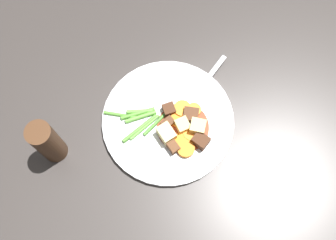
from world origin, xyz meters
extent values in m
plane|color=#383330|center=(0.00, 0.00, 0.00)|extent=(3.00, 3.00, 0.00)
cylinder|color=white|center=(0.00, 0.00, 0.01)|extent=(0.27, 0.27, 0.01)
cylinder|color=#93381E|center=(0.03, -0.01, 0.01)|extent=(0.10, 0.10, 0.00)
cylinder|color=orange|center=(0.03, 0.02, 0.02)|extent=(0.04, 0.04, 0.01)
cylinder|color=orange|center=(0.02, 0.00, 0.02)|extent=(0.04, 0.04, 0.01)
cylinder|color=orange|center=(0.03, -0.04, 0.02)|extent=(0.03, 0.03, 0.01)
cylinder|color=orange|center=(0.05, -0.02, 0.02)|extent=(0.04, 0.04, 0.01)
cylinder|color=orange|center=(0.04, -0.06, 0.02)|extent=(0.04, 0.04, 0.01)
cylinder|color=orange|center=(0.05, 0.02, 0.02)|extent=(0.03, 0.03, 0.01)
cube|color=#EAD68C|center=(0.00, -0.03, 0.03)|extent=(0.04, 0.04, 0.03)
cube|color=#E5CC7A|center=(0.03, -0.01, 0.02)|extent=(0.04, 0.04, 0.02)
cube|color=#E5CC7A|center=(0.06, -0.01, 0.03)|extent=(0.03, 0.03, 0.03)
cube|color=#56331E|center=(0.04, 0.01, 0.02)|extent=(0.03, 0.03, 0.02)
cube|color=#4C2B19|center=(0.07, -0.04, 0.02)|extent=(0.04, 0.04, 0.02)
cube|color=#56331E|center=(0.00, -0.01, 0.02)|extent=(0.03, 0.03, 0.02)
cube|color=brown|center=(0.02, -0.06, 0.02)|extent=(0.03, 0.03, 0.02)
cube|color=#4C2B19|center=(0.00, 0.02, 0.02)|extent=(0.03, 0.03, 0.02)
cylinder|color=#66AD42|center=(-0.06, 0.01, 0.02)|extent=(0.05, 0.02, 0.01)
cylinder|color=#599E38|center=(-0.06, 0.01, 0.02)|extent=(0.07, 0.03, 0.01)
cylinder|color=#66AD42|center=(-0.04, -0.02, 0.02)|extent=(0.05, 0.06, 0.01)
cylinder|color=#599E38|center=(-0.05, -0.02, 0.02)|extent=(0.06, 0.07, 0.01)
cylinder|color=#4C8E33|center=(-0.02, -0.01, 0.02)|extent=(0.04, 0.05, 0.01)
cylinder|color=#66AD42|center=(-0.05, 0.00, 0.02)|extent=(0.06, 0.03, 0.01)
cylinder|color=#599E38|center=(-0.09, 0.00, 0.02)|extent=(0.07, 0.01, 0.01)
cube|color=silver|center=(0.08, 0.10, 0.01)|extent=(0.07, 0.10, 0.00)
cube|color=silver|center=(0.04, 0.05, 0.01)|extent=(0.03, 0.03, 0.00)
cylinder|color=silver|center=(0.02, 0.03, 0.01)|extent=(0.02, 0.04, 0.00)
cylinder|color=silver|center=(0.02, 0.02, 0.01)|extent=(0.02, 0.04, 0.00)
cylinder|color=silver|center=(0.03, 0.02, 0.01)|extent=(0.02, 0.04, 0.00)
cylinder|color=silver|center=(0.04, 0.02, 0.01)|extent=(0.02, 0.04, 0.00)
cylinder|color=#4C2D19|center=(-0.21, -0.08, 0.06)|extent=(0.05, 0.05, 0.12)
camera|label=1|loc=(0.03, -0.26, 0.77)|focal=42.73mm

